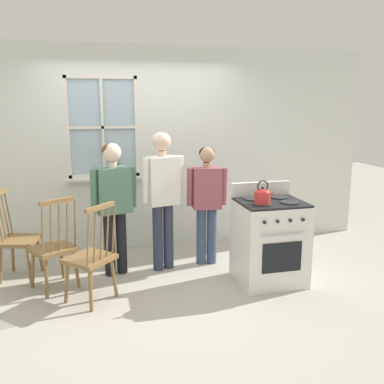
{
  "coord_description": "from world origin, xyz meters",
  "views": [
    {
      "loc": [
        -0.72,
        -4.29,
        1.99
      ],
      "look_at": [
        0.4,
        0.22,
        1.0
      ],
      "focal_mm": 40.0,
      "sensor_mm": 36.0,
      "label": 1
    }
  ],
  "objects_px": {
    "chair_near_wall": "(17,240)",
    "person_elderly_left": "(114,196)",
    "stove": "(269,241)",
    "chair_center_cluster": "(54,249)",
    "person_teen_center": "(162,188)",
    "potted_plant": "(119,171)",
    "person_adult_right": "(207,196)",
    "kettle": "(262,195)",
    "chair_by_window": "(91,258)"
  },
  "relations": [
    {
      "from": "person_adult_right",
      "to": "kettle",
      "type": "xyz_separation_m",
      "value": [
        0.37,
        -0.82,
        0.16
      ]
    },
    {
      "from": "chair_near_wall",
      "to": "potted_plant",
      "type": "height_order",
      "value": "potted_plant"
    },
    {
      "from": "person_teen_center",
      "to": "stove",
      "type": "height_order",
      "value": "person_teen_center"
    },
    {
      "from": "chair_center_cluster",
      "to": "person_adult_right",
      "type": "xyz_separation_m",
      "value": [
        1.78,
        0.32,
        0.41
      ]
    },
    {
      "from": "stove",
      "to": "chair_by_window",
      "type": "bearing_deg",
      "value": -179.27
    },
    {
      "from": "chair_center_cluster",
      "to": "stove",
      "type": "xyz_separation_m",
      "value": [
        2.31,
        -0.36,
        0.02
      ]
    },
    {
      "from": "chair_near_wall",
      "to": "person_elderly_left",
      "type": "bearing_deg",
      "value": -84.93
    },
    {
      "from": "chair_by_window",
      "to": "chair_near_wall",
      "type": "xyz_separation_m",
      "value": [
        -0.81,
        0.8,
        0.0
      ]
    },
    {
      "from": "chair_near_wall",
      "to": "stove",
      "type": "relative_size",
      "value": 0.94
    },
    {
      "from": "person_adult_right",
      "to": "stove",
      "type": "distance_m",
      "value": 0.95
    },
    {
      "from": "chair_near_wall",
      "to": "person_teen_center",
      "type": "bearing_deg",
      "value": -81.15
    },
    {
      "from": "potted_plant",
      "to": "kettle",
      "type": "bearing_deg",
      "value": -48.57
    },
    {
      "from": "potted_plant",
      "to": "chair_center_cluster",
      "type": "bearing_deg",
      "value": -126.7
    },
    {
      "from": "chair_near_wall",
      "to": "chair_center_cluster",
      "type": "relative_size",
      "value": 1.0
    },
    {
      "from": "chair_near_wall",
      "to": "person_elderly_left",
      "type": "distance_m",
      "value": 1.2
    },
    {
      "from": "stove",
      "to": "person_elderly_left",
      "type": "bearing_deg",
      "value": 159.57
    },
    {
      "from": "person_elderly_left",
      "to": "kettle",
      "type": "relative_size",
      "value": 6.22
    },
    {
      "from": "chair_near_wall",
      "to": "potted_plant",
      "type": "bearing_deg",
      "value": -48.67
    },
    {
      "from": "chair_near_wall",
      "to": "kettle",
      "type": "relative_size",
      "value": 4.13
    },
    {
      "from": "person_adult_right",
      "to": "chair_near_wall",
      "type": "bearing_deg",
      "value": -176.05
    },
    {
      "from": "person_elderly_left",
      "to": "kettle",
      "type": "bearing_deg",
      "value": -41.78
    },
    {
      "from": "chair_by_window",
      "to": "chair_center_cluster",
      "type": "bearing_deg",
      "value": -91.12
    },
    {
      "from": "chair_near_wall",
      "to": "chair_center_cluster",
      "type": "xyz_separation_m",
      "value": [
        0.43,
        -0.42,
        0.0
      ]
    },
    {
      "from": "person_teen_center",
      "to": "potted_plant",
      "type": "distance_m",
      "value": 0.9
    },
    {
      "from": "person_elderly_left",
      "to": "stove",
      "type": "distance_m",
      "value": 1.82
    },
    {
      "from": "chair_by_window",
      "to": "kettle",
      "type": "bearing_deg",
      "value": 131.08
    },
    {
      "from": "person_elderly_left",
      "to": "person_teen_center",
      "type": "distance_m",
      "value": 0.57
    },
    {
      "from": "person_elderly_left",
      "to": "chair_by_window",
      "type": "bearing_deg",
      "value": -128.89
    },
    {
      "from": "chair_near_wall",
      "to": "potted_plant",
      "type": "xyz_separation_m",
      "value": [
        1.21,
        0.64,
        0.64
      ]
    },
    {
      "from": "person_teen_center",
      "to": "stove",
      "type": "relative_size",
      "value": 1.52
    },
    {
      "from": "kettle",
      "to": "person_elderly_left",
      "type": "bearing_deg",
      "value": 153.42
    },
    {
      "from": "chair_near_wall",
      "to": "person_elderly_left",
      "type": "relative_size",
      "value": 0.66
    },
    {
      "from": "person_teen_center",
      "to": "person_adult_right",
      "type": "distance_m",
      "value": 0.57
    },
    {
      "from": "person_elderly_left",
      "to": "stove",
      "type": "relative_size",
      "value": 1.42
    },
    {
      "from": "stove",
      "to": "kettle",
      "type": "height_order",
      "value": "kettle"
    },
    {
      "from": "chair_center_cluster",
      "to": "kettle",
      "type": "bearing_deg",
      "value": 136.92
    },
    {
      "from": "stove",
      "to": "chair_center_cluster",
      "type": "bearing_deg",
      "value": 171.06
    },
    {
      "from": "person_elderly_left",
      "to": "person_teen_center",
      "type": "bearing_deg",
      "value": -12.61
    },
    {
      "from": "person_teen_center",
      "to": "chair_center_cluster",
      "type": "bearing_deg",
      "value": 177.84
    },
    {
      "from": "kettle",
      "to": "potted_plant",
      "type": "relative_size",
      "value": 1.04
    },
    {
      "from": "person_teen_center",
      "to": "kettle",
      "type": "relative_size",
      "value": 6.65
    },
    {
      "from": "stove",
      "to": "kettle",
      "type": "relative_size",
      "value": 4.39
    },
    {
      "from": "chair_near_wall",
      "to": "chair_center_cluster",
      "type": "bearing_deg",
      "value": -120.38
    },
    {
      "from": "person_teen_center",
      "to": "person_adult_right",
      "type": "bearing_deg",
      "value": -10.07
    },
    {
      "from": "person_teen_center",
      "to": "potted_plant",
      "type": "relative_size",
      "value": 6.91
    },
    {
      "from": "person_elderly_left",
      "to": "potted_plant",
      "type": "relative_size",
      "value": 6.46
    },
    {
      "from": "chair_near_wall",
      "to": "person_teen_center",
      "type": "distance_m",
      "value": 1.75
    },
    {
      "from": "person_elderly_left",
      "to": "person_adult_right",
      "type": "xyz_separation_m",
      "value": [
        1.12,
        0.07,
        -0.07
      ]
    },
    {
      "from": "person_teen_center",
      "to": "person_elderly_left",
      "type": "bearing_deg",
      "value": 167.71
    },
    {
      "from": "chair_near_wall",
      "to": "person_adult_right",
      "type": "xyz_separation_m",
      "value": [
        2.21,
        -0.09,
        0.41
      ]
    }
  ]
}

